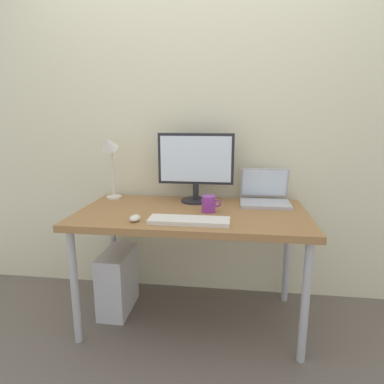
{
  "coord_description": "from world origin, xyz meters",
  "views": [
    {
      "loc": [
        0.25,
        -1.91,
        1.28
      ],
      "look_at": [
        0.0,
        0.0,
        0.85
      ],
      "focal_mm": 30.68,
      "sensor_mm": 36.0,
      "label": 1
    }
  ],
  "objects_px": {
    "desk": "(192,221)",
    "desk_lamp": "(110,153)",
    "keyboard": "(189,221)",
    "monitor": "(196,164)",
    "laptop": "(265,195)",
    "computer_tower": "(118,281)",
    "coffee_mug": "(209,204)",
    "mouse": "(135,218)"
  },
  "relations": [
    {
      "from": "desk",
      "to": "mouse",
      "type": "height_order",
      "value": "mouse"
    },
    {
      "from": "keyboard",
      "to": "laptop",
      "type": "bearing_deg",
      "value": 47.61
    },
    {
      "from": "desk",
      "to": "computer_tower",
      "type": "distance_m",
      "value": 0.69
    },
    {
      "from": "coffee_mug",
      "to": "computer_tower",
      "type": "xyz_separation_m",
      "value": [
        -0.62,
        0.05,
        -0.57
      ]
    },
    {
      "from": "coffee_mug",
      "to": "computer_tower",
      "type": "relative_size",
      "value": 0.28
    },
    {
      "from": "coffee_mug",
      "to": "computer_tower",
      "type": "distance_m",
      "value": 0.84
    },
    {
      "from": "laptop",
      "to": "desk_lamp",
      "type": "distance_m",
      "value": 1.08
    },
    {
      "from": "laptop",
      "to": "computer_tower",
      "type": "bearing_deg",
      "value": -167.74
    },
    {
      "from": "monitor",
      "to": "desk_lamp",
      "type": "xyz_separation_m",
      "value": [
        -0.59,
        0.0,
        0.06
      ]
    },
    {
      "from": "desk_lamp",
      "to": "keyboard",
      "type": "bearing_deg",
      "value": -37.53
    },
    {
      "from": "laptop",
      "to": "coffee_mug",
      "type": "height_order",
      "value": "laptop"
    },
    {
      "from": "computer_tower",
      "to": "keyboard",
      "type": "bearing_deg",
      "value": -27.31
    },
    {
      "from": "desk",
      "to": "coffee_mug",
      "type": "bearing_deg",
      "value": -1.71
    },
    {
      "from": "desk",
      "to": "coffee_mug",
      "type": "relative_size",
      "value": 11.71
    },
    {
      "from": "desk",
      "to": "mouse",
      "type": "distance_m",
      "value": 0.38
    },
    {
      "from": "mouse",
      "to": "laptop",
      "type": "bearing_deg",
      "value": 33.56
    },
    {
      "from": "monitor",
      "to": "keyboard",
      "type": "xyz_separation_m",
      "value": [
        0.02,
        -0.47,
        -0.25
      ]
    },
    {
      "from": "monitor",
      "to": "computer_tower",
      "type": "distance_m",
      "value": 0.96
    },
    {
      "from": "laptop",
      "to": "coffee_mug",
      "type": "relative_size",
      "value": 2.69
    },
    {
      "from": "keyboard",
      "to": "monitor",
      "type": "bearing_deg",
      "value": 92.32
    },
    {
      "from": "monitor",
      "to": "keyboard",
      "type": "bearing_deg",
      "value": -87.68
    },
    {
      "from": "desk",
      "to": "coffee_mug",
      "type": "height_order",
      "value": "coffee_mug"
    },
    {
      "from": "desk",
      "to": "desk_lamp",
      "type": "xyz_separation_m",
      "value": [
        -0.6,
        0.24,
        0.38
      ]
    },
    {
      "from": "desk",
      "to": "laptop",
      "type": "distance_m",
      "value": 0.54
    },
    {
      "from": "monitor",
      "to": "laptop",
      "type": "bearing_deg",
      "value": 2.11
    },
    {
      "from": "coffee_mug",
      "to": "computer_tower",
      "type": "height_order",
      "value": "coffee_mug"
    },
    {
      "from": "keyboard",
      "to": "mouse",
      "type": "relative_size",
      "value": 4.89
    },
    {
      "from": "monitor",
      "to": "laptop",
      "type": "relative_size",
      "value": 1.58
    },
    {
      "from": "desk",
      "to": "desk_lamp",
      "type": "relative_size",
      "value": 3.08
    },
    {
      "from": "monitor",
      "to": "computer_tower",
      "type": "bearing_deg",
      "value": -159.18
    },
    {
      "from": "mouse",
      "to": "desk_lamp",
      "type": "bearing_deg",
      "value": 123.02
    },
    {
      "from": "laptop",
      "to": "keyboard",
      "type": "height_order",
      "value": "laptop"
    },
    {
      "from": "monitor",
      "to": "coffee_mug",
      "type": "xyz_separation_m",
      "value": [
        0.11,
        -0.24,
        -0.21
      ]
    },
    {
      "from": "monitor",
      "to": "computer_tower",
      "type": "height_order",
      "value": "monitor"
    },
    {
      "from": "coffee_mug",
      "to": "computer_tower",
      "type": "bearing_deg",
      "value": 175.69
    },
    {
      "from": "monitor",
      "to": "mouse",
      "type": "bearing_deg",
      "value": -120.6
    },
    {
      "from": "monitor",
      "to": "mouse",
      "type": "distance_m",
      "value": 0.6
    },
    {
      "from": "laptop",
      "to": "computer_tower",
      "type": "distance_m",
      "value": 1.15
    },
    {
      "from": "laptop",
      "to": "mouse",
      "type": "height_order",
      "value": "laptop"
    },
    {
      "from": "desk_lamp",
      "to": "keyboard",
      "type": "height_order",
      "value": "desk_lamp"
    },
    {
      "from": "monitor",
      "to": "computer_tower",
      "type": "xyz_separation_m",
      "value": [
        -0.51,
        -0.19,
        -0.78
      ]
    },
    {
      "from": "laptop",
      "to": "mouse",
      "type": "distance_m",
      "value": 0.89
    }
  ]
}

